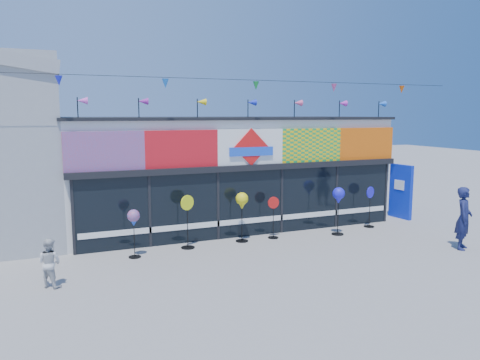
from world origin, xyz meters
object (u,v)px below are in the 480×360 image
child (50,263)px  spinner_0 (134,219)px  spinner_2 (242,202)px  blue_sign (401,191)px  spinner_3 (273,216)px  spinner_5 (370,206)px  spinner_1 (188,220)px  spinner_4 (339,197)px  adult_man (464,218)px

child → spinner_0: bearing=-105.8°
spinner_2 → blue_sign: bearing=6.3°
spinner_3 → child: bearing=-164.4°
blue_sign → spinner_5: blue_sign is taller
blue_sign → child: size_ratio=1.80×
spinner_1 → spinner_2: (1.88, 0.06, 0.43)m
blue_sign → spinner_1: (-9.23, -0.87, -0.20)m
spinner_3 → child: (-7.10, -1.99, -0.15)m
spinner_4 → spinner_3: bearing=169.0°
spinner_4 → spinner_5: size_ratio=1.10×
spinner_2 → adult_man: 6.98m
spinner_2 → spinner_5: size_ratio=1.08×
spinner_5 → spinner_2: bearing=-179.8°
blue_sign → spinner_0: blue_sign is taller
blue_sign → spinner_2: (-7.34, -0.81, 0.23)m
spinner_5 → child: (-11.15, -2.02, -0.20)m
spinner_2 → spinner_5: spinner_2 is taller
spinner_4 → adult_man: size_ratio=0.85×
spinner_2 → spinner_1: bearing=-178.2°
spinner_5 → child: size_ratio=1.26×
spinner_0 → spinner_4: size_ratio=0.86×
blue_sign → child: (-13.29, -2.82, -0.49)m
spinner_0 → spinner_5: size_ratio=0.94×
spinner_0 → spinner_1: spinner_1 is taller
blue_sign → spinner_3: bearing=-177.9°
spinner_1 → adult_man: size_ratio=0.86×
spinner_3 → adult_man: size_ratio=0.73×
blue_sign → child: bearing=-173.6°
spinner_0 → child: size_ratio=1.18×
spinner_0 → spinner_5: 8.83m
blue_sign → spinner_3: (-6.19, -0.83, -0.34)m
spinner_1 → adult_man: bearing=-23.2°
spinner_0 → spinner_5: spinner_5 is taller
child → spinner_2: bearing=-121.7°
adult_man → spinner_3: bearing=107.8°
spinner_5 → adult_man: (0.85, -3.49, 0.17)m
spinner_1 → spinner_2: bearing=1.8°
adult_man → spinner_0: bearing=125.4°
spinner_4 → blue_sign: bearing=18.2°
spinner_3 → spinner_1: bearing=-179.1°
spinner_1 → spinner_5: (7.09, 0.08, -0.09)m
adult_man → spinner_5: bearing=66.7°
spinner_0 → spinner_4: spinner_4 is taller
spinner_0 → spinner_4: (7.07, -0.07, 0.19)m
spinner_5 → child: 11.33m
spinner_2 → spinner_0: bearing=-173.7°
spinner_1 → child: bearing=-154.5°
spinner_3 → spinner_2: bearing=179.3°
spinner_3 → spinner_4: bearing=-11.0°
spinner_0 → spinner_4: bearing=-0.5°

